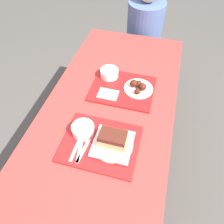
% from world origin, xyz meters
% --- Properties ---
extents(ground_plane, '(12.00, 12.00, 0.00)m').
position_xyz_m(ground_plane, '(0.00, 0.00, 0.00)').
color(ground_plane, '#4C4742').
extents(picnic_table, '(0.80, 1.87, 0.73)m').
position_xyz_m(picnic_table, '(0.00, 0.00, 0.64)').
color(picnic_table, maroon).
rests_on(picnic_table, ground_plane).
extents(picnic_bench_far, '(0.76, 0.28, 0.44)m').
position_xyz_m(picnic_bench_far, '(0.00, 1.16, 0.36)').
color(picnic_bench_far, maroon).
rests_on(picnic_bench_far, ground_plane).
extents(tray_near, '(0.41, 0.33, 0.01)m').
position_xyz_m(tray_near, '(0.03, -0.21, 0.73)').
color(tray_near, red).
rests_on(tray_near, picnic_table).
extents(tray_far, '(0.41, 0.33, 0.01)m').
position_xyz_m(tray_far, '(0.05, 0.23, 0.73)').
color(tray_far, red).
rests_on(tray_far, picnic_table).
extents(bowl_coleslaw_near, '(0.12, 0.12, 0.05)m').
position_xyz_m(bowl_coleslaw_near, '(-0.08, -0.17, 0.77)').
color(bowl_coleslaw_near, white).
rests_on(bowl_coleslaw_near, tray_near).
extents(brisket_sandwich_plate, '(0.22, 0.22, 0.10)m').
position_xyz_m(brisket_sandwich_plate, '(0.10, -0.21, 0.78)').
color(brisket_sandwich_plate, beige).
rests_on(brisket_sandwich_plate, tray_near).
extents(plastic_fork_near, '(0.04, 0.17, 0.00)m').
position_xyz_m(plastic_fork_near, '(-0.06, -0.28, 0.74)').
color(plastic_fork_near, white).
rests_on(plastic_fork_near, tray_near).
extents(plastic_knife_near, '(0.03, 0.17, 0.00)m').
position_xyz_m(plastic_knife_near, '(-0.04, -0.28, 0.74)').
color(plastic_knife_near, white).
rests_on(plastic_knife_near, tray_near).
extents(plastic_spoon_near, '(0.02, 0.17, 0.00)m').
position_xyz_m(plastic_spoon_near, '(-0.09, -0.28, 0.74)').
color(plastic_spoon_near, white).
rests_on(plastic_spoon_near, tray_near).
extents(bowl_coleslaw_far, '(0.12, 0.12, 0.05)m').
position_xyz_m(bowl_coleslaw_far, '(-0.07, 0.33, 0.77)').
color(bowl_coleslaw_far, white).
rests_on(bowl_coleslaw_far, tray_far).
extents(wings_plate_far, '(0.19, 0.19, 0.06)m').
position_xyz_m(wings_plate_far, '(0.15, 0.25, 0.76)').
color(wings_plate_far, beige).
rests_on(wings_plate_far, tray_far).
extents(napkin_far, '(0.13, 0.09, 0.01)m').
position_xyz_m(napkin_far, '(-0.03, 0.15, 0.74)').
color(napkin_far, white).
rests_on(napkin_far, tray_far).
extents(person_seated_across, '(0.34, 0.34, 0.65)m').
position_xyz_m(person_seated_across, '(0.05, 1.16, 0.71)').
color(person_seated_across, '#4C6093').
rests_on(person_seated_across, picnic_bench_far).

